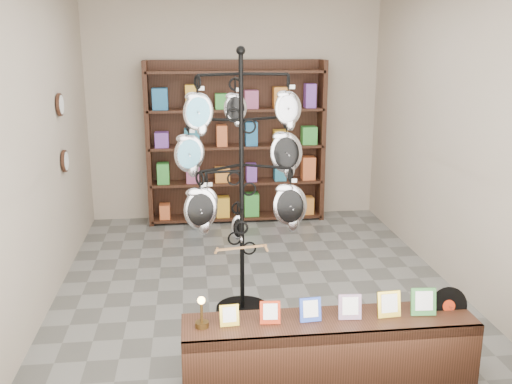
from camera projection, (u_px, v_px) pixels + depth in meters
ground at (256, 286)px, 5.87m from camera, size 5.00×5.00×0.00m
room_envelope at (256, 106)px, 5.39m from camera, size 5.00×5.00×5.00m
display_tree at (242, 165)px, 4.99m from camera, size 1.23×1.07×2.41m
front_shelf at (329, 352)px, 4.14m from camera, size 2.11×0.44×0.75m
back_shelving at (236, 147)px, 7.80m from camera, size 2.42×0.36×2.20m
wall_clocks at (62, 133)px, 6.02m from camera, size 0.03×0.24×0.84m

